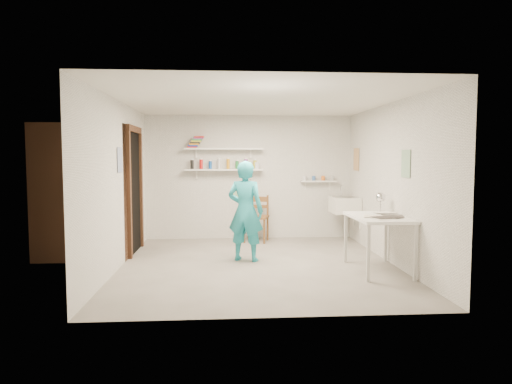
{
  "coord_description": "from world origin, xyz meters",
  "views": [
    {
      "loc": [
        -0.49,
        -6.63,
        1.58
      ],
      "look_at": [
        0.0,
        0.4,
        1.05
      ],
      "focal_mm": 32.0,
      "sensor_mm": 36.0,
      "label": 1
    }
  ],
  "objects": [
    {
      "name": "wooden_chair",
      "position": [
        0.1,
        1.85,
        0.47
      ],
      "size": [
        0.53,
        0.52,
        0.94
      ],
      "primitive_type": "cube",
      "rotation": [
        0.0,
        0.0,
        -0.27
      ],
      "color": "brown",
      "rests_on": "ground"
    },
    {
      "name": "door_jamb_far",
      "position": [
        -1.97,
        1.55,
        1.0
      ],
      "size": [
        0.06,
        0.1,
        2.0
      ],
      "primitive_type": "cube",
      "color": "brown",
      "rests_on": "ground"
    },
    {
      "name": "door_lintel",
      "position": [
        -1.97,
        1.05,
        2.05
      ],
      "size": [
        0.06,
        1.05,
        0.1
      ],
      "primitive_type": "cube",
      "color": "brown",
      "rests_on": "wall_left"
    },
    {
      "name": "wall_left",
      "position": [
        -2.01,
        0.0,
        1.2
      ],
      "size": [
        0.02,
        4.5,
        2.4
      ],
      "primitive_type": "cube",
      "color": "silver",
      "rests_on": "ground"
    },
    {
      "name": "man",
      "position": [
        -0.17,
        0.28,
        0.77
      ],
      "size": [
        0.65,
        0.54,
        1.54
      ],
      "primitive_type": "imported",
      "rotation": [
        0.0,
        0.0,
        2.78
      ],
      "color": "teal",
      "rests_on": "ground"
    },
    {
      "name": "book_stack",
      "position": [
        -1.03,
        2.13,
        1.88
      ],
      "size": [
        0.32,
        0.14,
        0.22
      ],
      "color": "red",
      "rests_on": "shelf_upper"
    },
    {
      "name": "poster_right_a",
      "position": [
        1.99,
        1.8,
        1.55
      ],
      "size": [
        0.01,
        0.34,
        0.42
      ],
      "primitive_type": "cube",
      "color": "#995933",
      "rests_on": "wall_right"
    },
    {
      "name": "wall_front",
      "position": [
        0.0,
        -2.26,
        1.2
      ],
      "size": [
        4.0,
        0.02,
        2.4
      ],
      "primitive_type": "cube",
      "color": "silver",
      "rests_on": "ground"
    },
    {
      "name": "wall_clock",
      "position": [
        -0.25,
        0.49,
        1.02
      ],
      "size": [
        0.27,
        0.13,
        0.28
      ],
      "primitive_type": "cylinder",
      "rotation": [
        1.57,
        0.0,
        -0.36
      ],
      "color": "beige",
      "rests_on": "man"
    },
    {
      "name": "wall_back",
      "position": [
        0.0,
        2.26,
        1.2
      ],
      "size": [
        4.0,
        0.02,
        2.4
      ],
      "primitive_type": "cube",
      "color": "silver",
      "rests_on": "ground"
    },
    {
      "name": "shelf_lower",
      "position": [
        -0.5,
        2.13,
        1.35
      ],
      "size": [
        1.5,
        0.22,
        0.03
      ],
      "primitive_type": "cube",
      "color": "white",
      "rests_on": "wall_back"
    },
    {
      "name": "poster_left",
      "position": [
        -1.99,
        0.05,
        1.55
      ],
      "size": [
        0.01,
        0.28,
        0.36
      ],
      "primitive_type": "cube",
      "color": "#334C7F",
      "rests_on": "wall_left"
    },
    {
      "name": "spray_cans",
      "position": [
        -0.5,
        2.13,
        1.45
      ],
      "size": [
        1.29,
        0.06,
        0.17
      ],
      "color": "black",
      "rests_on": "shelf_lower"
    },
    {
      "name": "poster_right_b",
      "position": [
        1.99,
        -0.55,
        1.5
      ],
      "size": [
        0.01,
        0.3,
        0.38
      ],
      "primitive_type": "cube",
      "color": "#3F724C",
      "rests_on": "wall_right"
    },
    {
      "name": "papers",
      "position": [
        1.64,
        -0.49,
        0.78
      ],
      "size": [
        0.3,
        0.22,
        0.02
      ],
      "color": "silver",
      "rests_on": "work_table"
    },
    {
      "name": "shelf_upper",
      "position": [
        -0.5,
        2.13,
        1.75
      ],
      "size": [
        1.5,
        0.22,
        0.03
      ],
      "primitive_type": "cube",
      "color": "white",
      "rests_on": "wall_back"
    },
    {
      "name": "ceiling",
      "position": [
        0.0,
        0.0,
        2.41
      ],
      "size": [
        4.0,
        4.5,
        0.02
      ],
      "primitive_type": "cube",
      "color": "silver",
      "rests_on": "wall_back"
    },
    {
      "name": "wall_right",
      "position": [
        2.01,
        0.0,
        1.2
      ],
      "size": [
        0.02,
        4.5,
        2.4
      ],
      "primitive_type": "cube",
      "color": "silver",
      "rests_on": "ground"
    },
    {
      "name": "floor",
      "position": [
        0.0,
        0.0,
        -0.01
      ],
      "size": [
        4.0,
        4.5,
        0.02
      ],
      "primitive_type": "cube",
      "color": "slate",
      "rests_on": "ground"
    },
    {
      "name": "ledge_shelf",
      "position": [
        1.35,
        2.17,
        1.12
      ],
      "size": [
        0.7,
        0.14,
        0.03
      ],
      "primitive_type": "cube",
      "color": "white",
      "rests_on": "wall_back"
    },
    {
      "name": "door_jamb_near",
      "position": [
        -1.97,
        0.55,
        1.0
      ],
      "size": [
        0.06,
        0.1,
        2.0
      ],
      "primitive_type": "cube",
      "color": "brown",
      "rests_on": "ground"
    },
    {
      "name": "corridor_box",
      "position": [
        -2.7,
        1.05,
        1.05
      ],
      "size": [
        1.4,
        1.5,
        2.1
      ],
      "primitive_type": "cube",
      "color": "brown",
      "rests_on": "ground"
    },
    {
      "name": "belfast_sink",
      "position": [
        1.75,
        1.7,
        0.7
      ],
      "size": [
        0.48,
        0.6,
        0.3
      ],
      "primitive_type": "cube",
      "color": "white",
      "rests_on": "wall_right"
    },
    {
      "name": "desk_lamp",
      "position": [
        1.83,
        -0.03,
        0.99
      ],
      "size": [
        0.15,
        0.15,
        0.15
      ],
      "primitive_type": "sphere",
      "color": "silver",
      "rests_on": "work_table"
    },
    {
      "name": "doorway_recess",
      "position": [
        -1.99,
        1.05,
        1.0
      ],
      "size": [
        0.02,
        0.9,
        2.0
      ],
      "primitive_type": "cube",
      "color": "black",
      "rests_on": "wall_left"
    },
    {
      "name": "ledge_pots",
      "position": [
        1.35,
        2.17,
        1.18
      ],
      "size": [
        0.48,
        0.07,
        0.09
      ],
      "color": "silver",
      "rests_on": "ledge_shelf"
    },
    {
      "name": "work_table",
      "position": [
        1.64,
        -0.49,
        0.39
      ],
      "size": [
        0.7,
        1.16,
        0.77
      ],
      "primitive_type": "cube",
      "color": "white",
      "rests_on": "ground"
    }
  ]
}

